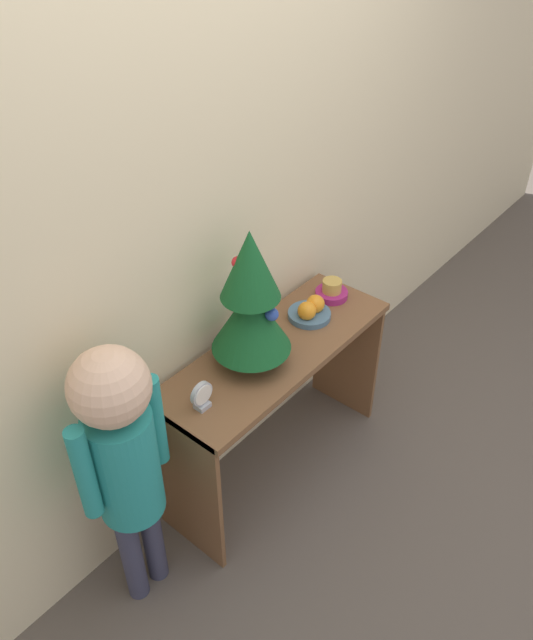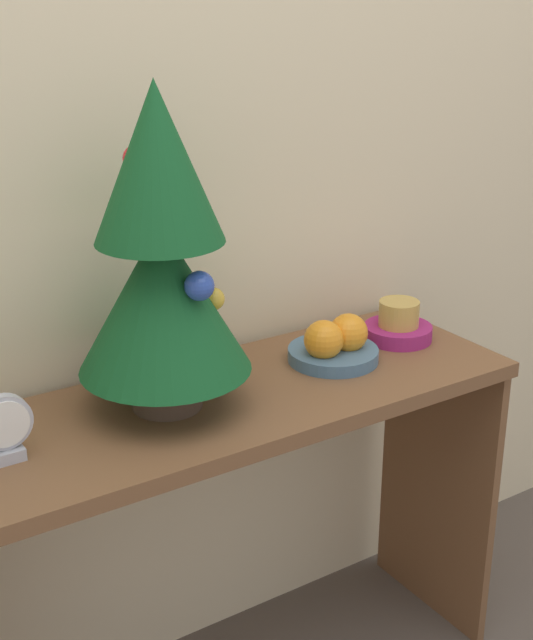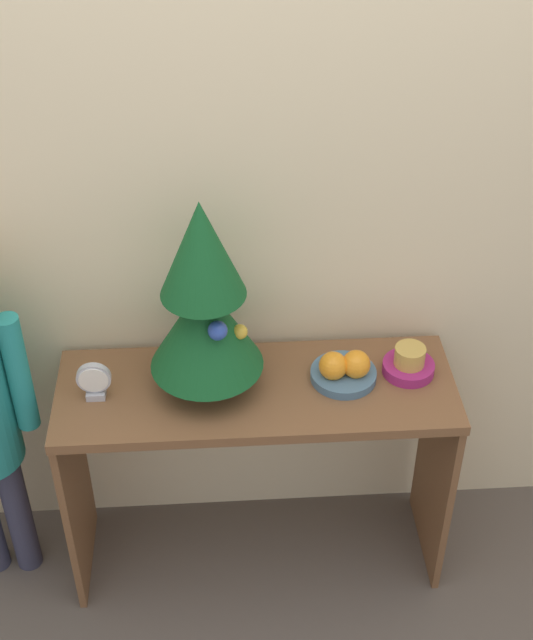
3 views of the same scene
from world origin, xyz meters
TOP-DOWN VIEW (x-y plane):
  - ground_plane at (0.00, 0.00)m, footprint 12.00×12.00m
  - back_wall at (0.00, 0.42)m, footprint 7.00×0.05m
  - console_table at (0.00, 0.19)m, footprint 1.08×0.38m
  - mini_tree at (-0.13, 0.21)m, footprint 0.30×0.30m
  - fruit_bowl at (0.24, 0.21)m, footprint 0.18×0.18m
  - singing_bowl at (0.42, 0.23)m, footprint 0.14×0.14m
  - desk_clock at (-0.43, 0.18)m, footprint 0.09×0.04m

SIDE VIEW (x-z plane):
  - ground_plane at x=0.00m, z-range 0.00..0.00m
  - console_table at x=0.00m, z-range 0.19..0.88m
  - singing_bowl at x=0.42m, z-range 0.68..0.77m
  - fruit_bowl at x=0.24m, z-range 0.68..0.78m
  - desk_clock at x=-0.43m, z-range 0.69..0.80m
  - mini_tree at x=-0.13m, z-range 0.69..1.26m
  - back_wall at x=0.00m, z-range 0.00..2.50m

